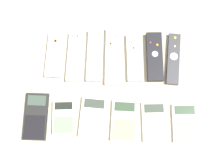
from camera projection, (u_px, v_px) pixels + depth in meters
The scene contains 14 objects.
ground_plane at pixel (112, 91), 1.07m from camera, with size 3.00×3.00×0.00m, color #B2A88E.
remote_0 at pixel (55, 55), 1.09m from camera, with size 0.06×0.16×0.02m.
remote_1 at pixel (75, 57), 1.08m from camera, with size 0.05×0.18×0.02m.
remote_2 at pixel (94, 56), 1.08m from camera, with size 0.05×0.18×0.02m.
remote_3 at pixel (114, 57), 1.08m from camera, with size 0.06×0.20×0.02m.
remote_4 at pixel (134, 58), 1.08m from camera, with size 0.06×0.17×0.02m.
remote_5 at pixel (155, 57), 1.08m from camera, with size 0.06×0.18×0.03m.
remote_6 at pixel (173, 59), 1.08m from camera, with size 0.05×0.18×0.02m.
calculator_0 at pixel (36, 116), 1.04m from camera, with size 0.08×0.16×0.01m.
calculator_1 at pixel (64, 117), 1.04m from camera, with size 0.08×0.11×0.02m.
calculator_2 at pixel (93, 117), 1.04m from camera, with size 0.09×0.14×0.02m.
calculator_3 at pixel (124, 121), 1.04m from camera, with size 0.09×0.14×0.02m.
calculator_4 at pixel (154, 122), 1.04m from camera, with size 0.09×0.13×0.01m.
calculator_5 at pixel (185, 123), 1.04m from camera, with size 0.09×0.13×0.01m.
Camera 1 is at (0.01, -0.21, 1.05)m, focal length 50.00 mm.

